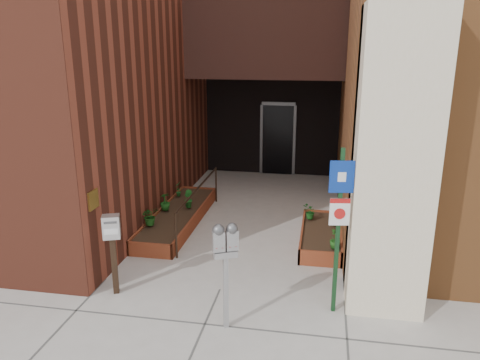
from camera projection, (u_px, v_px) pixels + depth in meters
The scene contains 15 objects.
ground at pixel (220, 289), 7.65m from camera, with size 80.00×80.00×0.00m, color #9E9991.
architecture at pixel (266, 1), 12.79m from camera, with size 20.00×14.60×10.00m.
planter_left at pixel (178, 218), 10.43m from camera, with size 0.90×3.60×0.30m.
planter_right at pixel (321, 236), 9.42m from camera, with size 0.80×2.20×0.30m.
handrail at pixel (199, 193), 10.12m from camera, with size 0.04×3.34×0.90m.
parking_meter at pixel (225, 248), 6.31m from camera, with size 0.36×0.25×1.57m.
sign_post at pixel (339, 215), 6.60m from camera, with size 0.34×0.10×2.51m.
payment_dropbox at pixel (112, 238), 7.29m from camera, with size 0.32×0.28×1.33m.
shrub_left_a at pixel (150, 216), 9.52m from camera, with size 0.35×0.35×0.39m, color #1A4E16.
shrub_left_b at pixel (188, 199), 10.55m from camera, with size 0.22×0.22×0.40m, color #175118.
shrub_left_c at pixel (165, 201), 10.38m from camera, with size 0.22×0.22×0.39m, color #195017.
shrub_left_d at pixel (178, 189), 11.32m from camera, with size 0.20×0.20×0.38m, color #1B5F21.
shrub_right_a at pixel (335, 239), 8.43m from camera, with size 0.20×0.20×0.36m, color #1F5518.
shrub_right_b at pixel (334, 218), 9.49m from camera, with size 0.16×0.16×0.31m, color #275C1A.
shrub_right_c at pixel (310, 212), 9.85m from camera, with size 0.28×0.28×0.31m, color #185419.
Camera 1 is at (1.53, -6.67, 3.88)m, focal length 35.00 mm.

